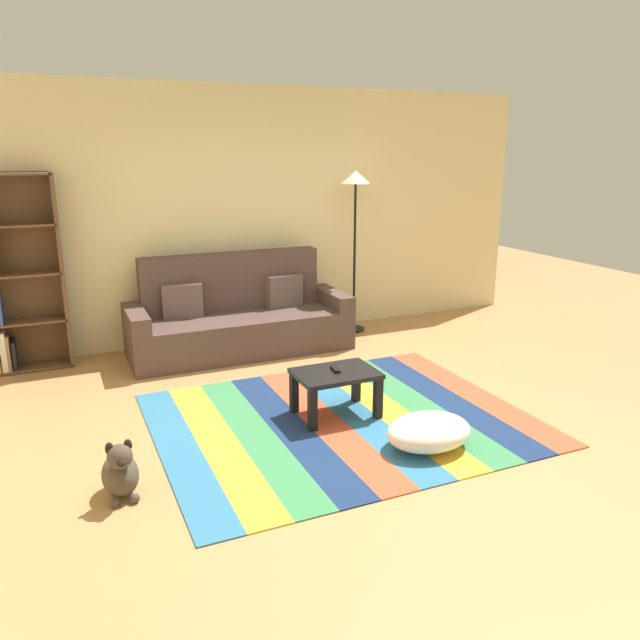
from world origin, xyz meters
TOP-DOWN VIEW (x-y plane):
  - ground_plane at (0.00, 0.00)m, footprint 14.00×14.00m
  - back_wall at (0.00, 2.55)m, footprint 6.80×0.10m
  - rug at (-0.12, 0.02)m, footprint 2.82×2.28m
  - couch at (-0.34, 2.02)m, footprint 2.26×0.80m
  - coffee_table at (-0.13, 0.11)m, footprint 0.64×0.45m
  - pouf at (0.23, -0.66)m, footprint 0.63×0.47m
  - dog at (-1.83, -0.41)m, footprint 0.22×0.35m
  - standing_lamp at (1.09, 2.19)m, footprint 0.32×0.32m
  - tv_remote at (-0.12, 0.14)m, footprint 0.07×0.15m

SIDE VIEW (x-z plane):
  - ground_plane at x=0.00m, z-range 0.00..0.00m
  - rug at x=-0.12m, z-range 0.00..0.01m
  - pouf at x=0.23m, z-range 0.01..0.25m
  - dog at x=-1.83m, z-range -0.04..0.36m
  - coffee_table at x=-0.13m, z-range 0.12..0.48m
  - couch at x=-0.34m, z-range -0.16..0.84m
  - tv_remote at x=-0.12m, z-range 0.37..0.39m
  - back_wall at x=0.00m, z-range 0.00..2.70m
  - standing_lamp at x=1.09m, z-range 0.61..2.43m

